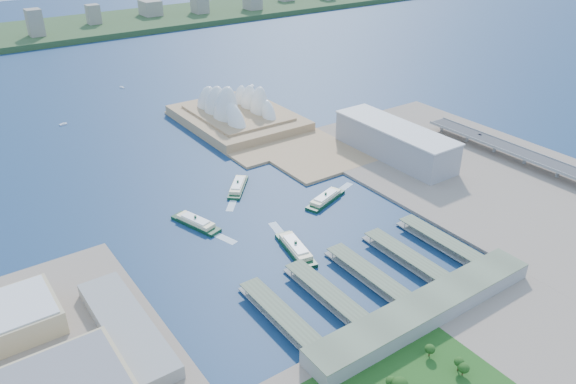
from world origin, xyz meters
TOP-DOWN VIEW (x-y plane):
  - ground at (0.00, 0.00)m, footprint 3000.00×3000.00m
  - east_land at (240.00, -50.00)m, footprint 240.00×500.00m
  - peninsula at (107.50, 260.00)m, footprint 135.00×220.00m
  - far_shore at (0.00, 980.00)m, footprint 2200.00×260.00m
  - opera_house at (105.00, 280.00)m, footprint 134.00×180.00m
  - toaster_building at (195.00, 80.00)m, footprint 45.00×155.00m
  - expressway at (300.00, -60.00)m, footprint 26.00×340.00m
  - ferry_wharves at (14.00, -75.00)m, footprint 184.00×90.00m
  - terminal_building at (15.00, -135.00)m, footprint 200.00×28.00m
  - far_skyline at (0.00, 960.00)m, footprint 1900.00×140.00m
  - ferry_a at (-59.69, 75.97)m, footprint 28.44×54.68m
  - ferry_b at (9.10, 116.40)m, footprint 43.26×47.00m
  - ferry_c at (-9.55, -11.81)m, footprint 24.99×58.66m
  - ferry_d at (66.48, 43.19)m, footprint 54.38×30.27m
  - boat_b at (-87.83, 406.51)m, footprint 9.84×4.46m
  - boat_c at (206.76, 407.30)m, footprint 7.34×11.86m
  - boat_e at (33.49, 517.46)m, footprint 5.31×9.84m
  - car_c at (304.00, 46.09)m, footprint 1.87×4.61m

SIDE VIEW (x-z plane):
  - ground at x=0.00m, z-range 0.00..0.00m
  - boat_e at x=33.49m, z-range 0.00..2.30m
  - boat_b at x=-87.83m, z-range 0.00..2.57m
  - boat_c at x=206.76m, z-range 0.00..2.57m
  - east_land at x=240.00m, z-range 0.00..3.00m
  - peninsula at x=107.50m, z-range 0.00..3.00m
  - ferry_wharves at x=14.00m, z-range 0.00..9.30m
  - ferry_b at x=9.10m, z-range 0.00..9.64m
  - ferry_d at x=66.48m, z-range 0.00..10.00m
  - ferry_a at x=-59.69m, z-range 0.00..10.03m
  - ferry_c at x=-9.55m, z-range 0.00..10.77m
  - far_shore at x=0.00m, z-range 0.00..12.00m
  - expressway at x=300.00m, z-range 3.00..14.85m
  - terminal_building at x=15.00m, z-range 3.00..15.00m
  - car_c at x=304.00m, z-range 14.85..16.19m
  - toaster_building at x=195.00m, z-range 3.00..38.00m
  - opera_house at x=105.00m, z-range 3.00..61.00m
  - far_skyline at x=0.00m, z-range 12.00..67.00m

